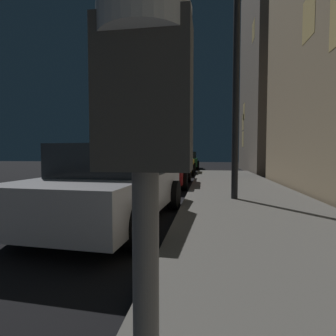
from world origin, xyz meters
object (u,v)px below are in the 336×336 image
Objects in this scene: car_silver at (115,184)px; car_red at (164,168)px; street_lamp at (237,43)px; parking_meter at (145,181)px; car_green at (186,160)px; car_yellow_cab at (179,163)px.

car_red is (-0.00, 5.55, -0.01)m from car_silver.
street_lamp is (2.39, -3.54, 3.25)m from car_red.
parking_meter reaches higher than car_red.
parking_meter is 0.33× the size of car_red.
street_lamp is (2.38, 2.00, 3.25)m from car_silver.
street_lamp reaches higher than parking_meter.
parking_meter is at bearing -85.80° from car_green.
car_yellow_cab is at bearing 90.01° from car_red.
car_silver is 0.99× the size of car_red.
car_silver is 0.73× the size of street_lamp.
car_green is 0.74× the size of street_lamp.
parking_meter is at bearing -84.25° from car_yellow_cab.
parking_meter is 21.43m from car_green.
car_yellow_cab is 0.70× the size of street_lamp.
car_silver and car_red have the same top height.
car_silver is 17.27m from car_green.
car_red and car_green have the same top height.
car_green is (-0.00, 11.73, -0.00)m from car_red.
car_green is (-0.00, 5.80, -0.01)m from car_yellow_cab.
street_lamp reaches higher than car_green.
car_silver is (-1.57, 4.09, -0.50)m from parking_meter.
car_red is at bearing 90.01° from car_silver.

